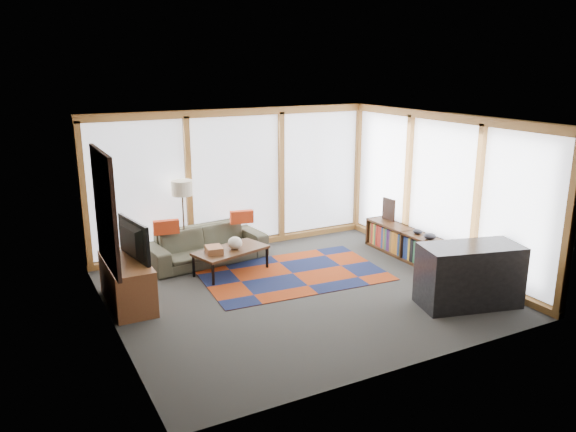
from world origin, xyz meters
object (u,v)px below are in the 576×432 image
floor_lamp (184,222)px  tv_console (127,283)px  sofa (206,245)px  bookshelf (408,245)px  television (127,240)px  coffee_table (231,261)px  bar_counter (469,275)px

floor_lamp → tv_console: bearing=-133.5°
sofa → bookshelf: sofa is taller
television → floor_lamp: bearing=-52.9°
coffee_table → sofa: bearing=105.2°
bar_counter → coffee_table: bearing=146.9°
floor_lamp → bar_counter: bearing=-50.0°
bookshelf → tv_console: tv_console is taller
sofa → bar_counter: bar_counter is taller
bookshelf → tv_console: (-4.85, 0.32, 0.07)m
coffee_table → television: (-1.74, -0.45, 0.74)m
tv_console → bar_counter: 4.90m
coffee_table → bookshelf: 3.16m
television → bar_counter: 4.90m
tv_console → television: size_ratio=1.33×
bookshelf → tv_console: 4.87m
sofa → floor_lamp: (-0.33, 0.17, 0.42)m
floor_lamp → coffee_table: (0.52, -0.85, -0.53)m
coffee_table → television: 1.95m
coffee_table → bar_counter: bearing=-47.7°
tv_console → television: television is taller
coffee_table → bookshelf: (3.06, -0.82, 0.06)m
floor_lamp → coffee_table: bearing=-58.7°
floor_lamp → bookshelf: bearing=-25.1°
coffee_table → bar_counter: bar_counter is taller
floor_lamp → bookshelf: floor_lamp is taller
floor_lamp → bar_counter: (3.05, -3.64, -0.28)m
sofa → television: size_ratio=2.10×
bar_counter → television: bearing=166.0°
bar_counter → sofa: bearing=142.7°
coffee_table → tv_console: 1.87m
television → bar_counter: television is taller
floor_lamp → tv_console: size_ratio=1.10×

